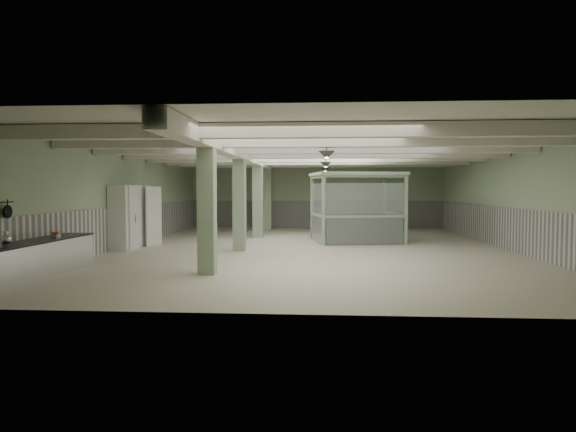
# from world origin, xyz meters

# --- Properties ---
(floor) EXTENTS (20.00, 20.00, 0.00)m
(floor) POSITION_xyz_m (0.00, 0.00, 0.00)
(floor) COLOR beige
(floor) RESTS_ON ground
(ceiling) EXTENTS (14.00, 20.00, 0.02)m
(ceiling) POSITION_xyz_m (0.00, 0.00, 3.60)
(ceiling) COLOR beige
(ceiling) RESTS_ON wall_back
(wall_back) EXTENTS (14.00, 0.02, 3.60)m
(wall_back) POSITION_xyz_m (0.00, 10.00, 1.80)
(wall_back) COLOR #97AE8B
(wall_back) RESTS_ON floor
(wall_front) EXTENTS (14.00, 0.02, 3.60)m
(wall_front) POSITION_xyz_m (0.00, -10.00, 1.80)
(wall_front) COLOR #97AE8B
(wall_front) RESTS_ON floor
(wall_left) EXTENTS (0.02, 20.00, 3.60)m
(wall_left) POSITION_xyz_m (-7.00, 0.00, 1.80)
(wall_left) COLOR #97AE8B
(wall_left) RESTS_ON floor
(wall_right) EXTENTS (0.02, 20.00, 3.60)m
(wall_right) POSITION_xyz_m (7.00, 0.00, 1.80)
(wall_right) COLOR #97AE8B
(wall_right) RESTS_ON floor
(wainscot_left) EXTENTS (0.05, 19.90, 1.50)m
(wainscot_left) POSITION_xyz_m (-6.97, 0.00, 0.75)
(wainscot_left) COLOR silver
(wainscot_left) RESTS_ON floor
(wainscot_right) EXTENTS (0.05, 19.90, 1.50)m
(wainscot_right) POSITION_xyz_m (6.97, 0.00, 0.75)
(wainscot_right) COLOR silver
(wainscot_right) RESTS_ON floor
(wainscot_back) EXTENTS (13.90, 0.05, 1.50)m
(wainscot_back) POSITION_xyz_m (0.00, 9.97, 0.75)
(wainscot_back) COLOR silver
(wainscot_back) RESTS_ON floor
(girder) EXTENTS (0.45, 19.90, 0.40)m
(girder) POSITION_xyz_m (-2.50, 0.00, 3.38)
(girder) COLOR silver
(girder) RESTS_ON ceiling
(beam_a) EXTENTS (13.90, 0.35, 0.32)m
(beam_a) POSITION_xyz_m (0.00, -7.50, 3.42)
(beam_a) COLOR silver
(beam_a) RESTS_ON ceiling
(beam_b) EXTENTS (13.90, 0.35, 0.32)m
(beam_b) POSITION_xyz_m (0.00, -5.00, 3.42)
(beam_b) COLOR silver
(beam_b) RESTS_ON ceiling
(beam_c) EXTENTS (13.90, 0.35, 0.32)m
(beam_c) POSITION_xyz_m (0.00, -2.50, 3.42)
(beam_c) COLOR silver
(beam_c) RESTS_ON ceiling
(beam_d) EXTENTS (13.90, 0.35, 0.32)m
(beam_d) POSITION_xyz_m (0.00, 0.00, 3.42)
(beam_d) COLOR silver
(beam_d) RESTS_ON ceiling
(beam_e) EXTENTS (13.90, 0.35, 0.32)m
(beam_e) POSITION_xyz_m (0.00, 2.50, 3.42)
(beam_e) COLOR silver
(beam_e) RESTS_ON ceiling
(beam_f) EXTENTS (13.90, 0.35, 0.32)m
(beam_f) POSITION_xyz_m (0.00, 5.00, 3.42)
(beam_f) COLOR silver
(beam_f) RESTS_ON ceiling
(beam_g) EXTENTS (13.90, 0.35, 0.32)m
(beam_g) POSITION_xyz_m (0.00, 7.50, 3.42)
(beam_g) COLOR silver
(beam_g) RESTS_ON ceiling
(column_a) EXTENTS (0.42, 0.42, 3.60)m
(column_a) POSITION_xyz_m (-2.50, -6.00, 1.80)
(column_a) COLOR #8BA182
(column_a) RESTS_ON floor
(column_b) EXTENTS (0.42, 0.42, 3.60)m
(column_b) POSITION_xyz_m (-2.50, -1.00, 1.80)
(column_b) COLOR #8BA182
(column_b) RESTS_ON floor
(column_c) EXTENTS (0.42, 0.42, 3.60)m
(column_c) POSITION_xyz_m (-2.50, 4.00, 1.80)
(column_c) COLOR #8BA182
(column_c) RESTS_ON floor
(column_d) EXTENTS (0.42, 0.42, 3.60)m
(column_d) POSITION_xyz_m (-2.50, 8.00, 1.80)
(column_d) COLOR #8BA182
(column_d) RESTS_ON floor
(pendant_front) EXTENTS (0.44, 0.44, 0.22)m
(pendant_front) POSITION_xyz_m (0.50, -5.00, 3.05)
(pendant_front) COLOR #334434
(pendant_front) RESTS_ON ceiling
(pendant_mid) EXTENTS (0.44, 0.44, 0.22)m
(pendant_mid) POSITION_xyz_m (0.50, 0.50, 3.05)
(pendant_mid) COLOR #334434
(pendant_mid) RESTS_ON ceiling
(pendant_back) EXTENTS (0.44, 0.44, 0.22)m
(pendant_back) POSITION_xyz_m (0.50, 5.50, 3.05)
(pendant_back) COLOR #334434
(pendant_back) RESTS_ON ceiling
(prep_counter) EXTENTS (0.86, 4.92, 0.91)m
(prep_counter) POSITION_xyz_m (-6.54, -6.99, 0.46)
(prep_counter) COLOR silver
(prep_counter) RESTS_ON floor
(pitcher_near) EXTENTS (0.30, 0.31, 0.32)m
(pitcher_near) POSITION_xyz_m (-6.62, -7.78, 1.06)
(pitcher_near) COLOR silver
(pitcher_near) RESTS_ON prep_counter
(orange_bowl) EXTENTS (0.32, 0.32, 0.09)m
(orange_bowl) POSITION_xyz_m (-6.41, -6.06, 0.94)
(orange_bowl) COLOR #B2B2B7
(orange_bowl) RESTS_ON prep_counter
(skillet_far) EXTENTS (0.04, 0.31, 0.31)m
(skillet_far) POSITION_xyz_m (-6.88, -7.31, 1.63)
(skillet_far) COLOR black
(skillet_far) RESTS_ON hook_rail
(walkin_cooler) EXTENTS (0.96, 2.61, 2.40)m
(walkin_cooler) POSITION_xyz_m (-6.62, -0.31, 1.20)
(walkin_cooler) COLOR white
(walkin_cooler) RESTS_ON floor
(guard_booth) EXTENTS (3.97, 3.54, 2.82)m
(guard_booth) POSITION_xyz_m (1.77, 2.45, 1.88)
(guard_booth) COLOR #9CBA95
(guard_booth) RESTS_ON floor
(filing_cabinet) EXTENTS (0.58, 0.69, 1.27)m
(filing_cabinet) POSITION_xyz_m (3.65, 3.02, 0.64)
(filing_cabinet) COLOR #5A5B4C
(filing_cabinet) RESTS_ON floor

